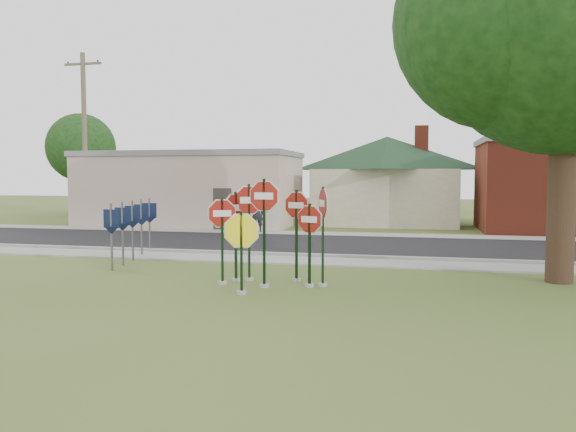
% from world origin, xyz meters
% --- Properties ---
extents(ground, '(120.00, 120.00, 0.00)m').
position_xyz_m(ground, '(0.00, 0.00, 0.00)').
color(ground, '#415821').
rests_on(ground, ground).
extents(sidewalk_near, '(60.00, 1.60, 0.06)m').
position_xyz_m(sidewalk_near, '(0.00, 5.50, 0.03)').
color(sidewalk_near, gray).
rests_on(sidewalk_near, ground).
extents(road, '(60.00, 7.00, 0.04)m').
position_xyz_m(road, '(0.00, 10.00, 0.02)').
color(road, black).
rests_on(road, ground).
extents(sidewalk_far, '(60.00, 1.60, 0.06)m').
position_xyz_m(sidewalk_far, '(0.00, 14.30, 0.03)').
color(sidewalk_far, gray).
rests_on(sidewalk_far, ground).
extents(curb, '(60.00, 0.20, 0.14)m').
position_xyz_m(curb, '(0.00, 6.50, 0.07)').
color(curb, gray).
rests_on(curb, ground).
extents(stop_sign_center, '(1.07, 0.24, 2.85)m').
position_xyz_m(stop_sign_center, '(0.08, 1.10, 1.80)').
color(stop_sign_center, gray).
rests_on(stop_sign_center, ground).
extents(stop_sign_yellow, '(1.13, 0.24, 2.08)m').
position_xyz_m(stop_sign_yellow, '(-0.24, 0.20, 1.23)').
color(stop_sign_yellow, gray).
rests_on(stop_sign_yellow, ground).
extents(stop_sign_left, '(0.89, 0.54, 2.36)m').
position_xyz_m(stop_sign_left, '(-1.09, 1.26, 1.43)').
color(stop_sign_left, gray).
rests_on(stop_sign_left, ground).
extents(stop_sign_right, '(0.93, 0.37, 2.21)m').
position_xyz_m(stop_sign_right, '(1.18, 1.42, 1.32)').
color(stop_sign_right, gray).
rests_on(stop_sign_right, ground).
extents(stop_sign_back_right, '(0.95, 0.33, 2.54)m').
position_xyz_m(stop_sign_back_right, '(0.70, 2.05, 1.55)').
color(stop_sign_back_right, gray).
rests_on(stop_sign_back_right, ground).
extents(stop_sign_back_left, '(0.93, 0.55, 2.70)m').
position_xyz_m(stop_sign_back_left, '(-0.56, 1.90, 1.69)').
color(stop_sign_back_left, gray).
rests_on(stop_sign_back_left, ground).
extents(stop_sign_far_right, '(0.43, 0.96, 2.64)m').
position_xyz_m(stop_sign_far_right, '(1.49, 1.55, 1.64)').
color(stop_sign_far_right, gray).
rests_on(stop_sign_far_right, ground).
extents(stop_sign_far_left, '(0.66, 0.82, 2.49)m').
position_xyz_m(stop_sign_far_left, '(-0.87, 1.69, 1.53)').
color(stop_sign_far_left, gray).
rests_on(stop_sign_far_left, ground).
extents(route_sign_row, '(1.43, 4.63, 2.00)m').
position_xyz_m(route_sign_row, '(-5.40, 4.50, 1.22)').
color(route_sign_row, '#59595E').
rests_on(route_sign_row, ground).
extents(building_stucco, '(12.20, 6.20, 4.20)m').
position_xyz_m(building_stucco, '(-9.00, 18.00, 2.15)').
color(building_stucco, beige).
rests_on(building_stucco, ground).
extents(building_house, '(11.60, 11.60, 6.20)m').
position_xyz_m(building_house, '(2.00, 22.00, 3.65)').
color(building_house, beige).
rests_on(building_house, ground).
extents(oak_tree, '(11.13, 10.53, 10.86)m').
position_xyz_m(oak_tree, '(7.50, 3.50, 7.09)').
color(oak_tree, black).
rests_on(oak_tree, ground).
extents(utility_pole_near, '(2.20, 0.26, 9.50)m').
position_xyz_m(utility_pole_near, '(-14.00, 15.20, 4.97)').
color(utility_pole_near, brown).
rests_on(utility_pole_near, ground).
extents(bg_tree_left, '(4.90, 4.90, 7.35)m').
position_xyz_m(bg_tree_left, '(-20.00, 24.00, 4.88)').
color(bg_tree_left, black).
rests_on(bg_tree_left, ground).
extents(pedestrian, '(0.77, 0.65, 1.80)m').
position_xyz_m(pedestrian, '(-3.92, 14.21, 0.96)').
color(pedestrian, black).
rests_on(pedestrian, sidewalk_far).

